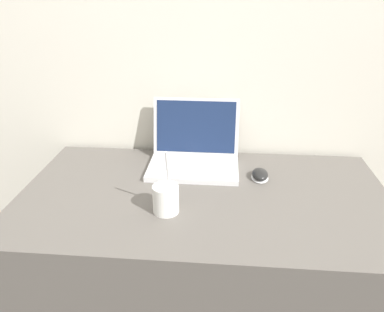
# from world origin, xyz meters

# --- Properties ---
(wall_back) EXTENTS (7.00, 0.04, 2.50)m
(wall_back) POSITION_xyz_m (0.00, 0.74, 1.25)
(wall_back) COLOR silver
(wall_back) RESTS_ON ground_plane
(desk) EXTENTS (1.27, 0.70, 0.72)m
(desk) POSITION_xyz_m (0.00, 0.35, 0.36)
(desk) COLOR #5B5651
(desk) RESTS_ON ground_plane
(laptop) EXTENTS (0.34, 0.27, 0.24)m
(laptop) POSITION_xyz_m (-0.05, 0.57, 0.78)
(laptop) COLOR silver
(laptop) RESTS_ON desk
(drink_cup) EXTENTS (0.08, 0.08, 0.22)m
(drink_cup) POSITION_xyz_m (-0.11, 0.23, 0.77)
(drink_cup) COLOR white
(drink_cup) RESTS_ON desk
(computer_mouse) EXTENTS (0.06, 0.09, 0.03)m
(computer_mouse) POSITION_xyz_m (0.20, 0.48, 0.74)
(computer_mouse) COLOR white
(computer_mouse) RESTS_ON desk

